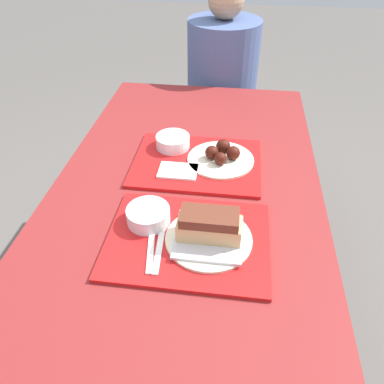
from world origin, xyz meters
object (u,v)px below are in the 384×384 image
(brisket_sandwich_plate, at_px, (209,231))
(bowl_coleslaw_far, at_px, (173,141))
(wings_plate_far, at_px, (221,156))
(bowl_coleslaw_near, at_px, (148,215))
(tray_near, at_px, (188,240))
(person_seated_across, at_px, (223,68))
(tray_far, at_px, (197,163))

(brisket_sandwich_plate, distance_m, bowl_coleslaw_far, 0.48)
(wings_plate_far, bearing_deg, bowl_coleslaw_near, -118.54)
(tray_near, bearing_deg, bowl_coleslaw_near, 156.18)
(bowl_coleslaw_far, bearing_deg, tray_near, -75.45)
(person_seated_across, bearing_deg, bowl_coleslaw_far, -99.18)
(brisket_sandwich_plate, height_order, person_seated_across, person_seated_across)
(bowl_coleslaw_near, distance_m, bowl_coleslaw_far, 0.40)
(tray_far, bearing_deg, brisket_sandwich_plate, -78.28)
(bowl_coleslaw_near, distance_m, brisket_sandwich_plate, 0.18)
(bowl_coleslaw_far, bearing_deg, tray_far, -40.04)
(tray_near, height_order, wings_plate_far, wings_plate_far)
(bowl_coleslaw_far, height_order, person_seated_across, person_seated_across)
(wings_plate_far, bearing_deg, brisket_sandwich_plate, -91.11)
(bowl_coleslaw_far, relative_size, person_seated_across, 0.17)
(bowl_coleslaw_near, xyz_separation_m, wings_plate_far, (0.18, 0.34, -0.01))
(person_seated_across, bearing_deg, bowl_coleslaw_near, -96.24)
(brisket_sandwich_plate, bearing_deg, tray_near, -177.62)
(tray_far, relative_size, bowl_coleslaw_near, 3.58)
(person_seated_across, bearing_deg, tray_near, -90.55)
(bowl_coleslaw_near, relative_size, bowl_coleslaw_far, 1.00)
(bowl_coleslaw_near, bearing_deg, brisket_sandwich_plate, -15.97)
(tray_far, xyz_separation_m, wings_plate_far, (0.08, 0.02, 0.02))
(tray_far, distance_m, wings_plate_far, 0.09)
(brisket_sandwich_plate, bearing_deg, wings_plate_far, 88.89)
(bowl_coleslaw_far, bearing_deg, person_seated_across, 80.82)
(bowl_coleslaw_near, distance_m, wings_plate_far, 0.38)
(tray_near, distance_m, tray_far, 0.37)
(tray_far, xyz_separation_m, brisket_sandwich_plate, (0.08, -0.37, 0.04))
(bowl_coleslaw_near, height_order, person_seated_across, person_seated_across)
(brisket_sandwich_plate, bearing_deg, bowl_coleslaw_far, 111.13)
(tray_near, distance_m, wings_plate_far, 0.40)
(tray_near, xyz_separation_m, bowl_coleslaw_near, (-0.12, 0.05, 0.03))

